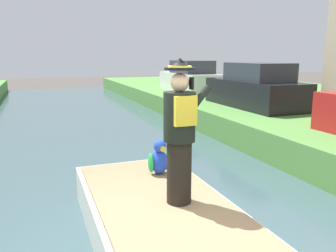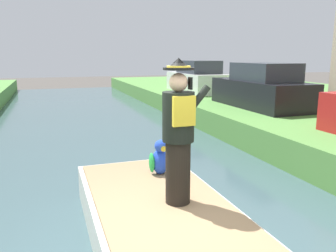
{
  "view_description": "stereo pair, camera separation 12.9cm",
  "coord_description": "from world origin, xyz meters",
  "px_view_note": "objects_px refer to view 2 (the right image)",
  "views": [
    {
      "loc": [
        -1.42,
        -3.42,
        2.59
      ],
      "look_at": [
        0.26,
        1.02,
        1.61
      ],
      "focal_mm": 36.79,
      "sensor_mm": 36.0,
      "label": 1
    },
    {
      "loc": [
        -1.3,
        -3.47,
        2.59
      ],
      "look_at": [
        0.26,
        1.02,
        1.61
      ],
      "focal_mm": 36.79,
      "sensor_mm": 36.0,
      "label": 2
    }
  ],
  "objects_px": {
    "parked_car_dark": "(261,89)",
    "parked_car_white": "(197,79)",
    "boat": "(164,227)",
    "parrot_plush": "(160,159)",
    "person_pirate": "(179,133)"
  },
  "relations": [
    {
      "from": "person_pirate",
      "to": "parrot_plush",
      "type": "distance_m",
      "value": 1.31
    },
    {
      "from": "person_pirate",
      "to": "parrot_plush",
      "type": "height_order",
      "value": "person_pirate"
    },
    {
      "from": "boat",
      "to": "parrot_plush",
      "type": "relative_size",
      "value": 7.38
    },
    {
      "from": "parked_car_white",
      "to": "person_pirate",
      "type": "bearing_deg",
      "value": -114.96
    },
    {
      "from": "parrot_plush",
      "to": "parked_car_white",
      "type": "relative_size",
      "value": 0.14
    },
    {
      "from": "parrot_plush",
      "to": "parked_car_white",
      "type": "distance_m",
      "value": 11.68
    },
    {
      "from": "person_pirate",
      "to": "parked_car_white",
      "type": "relative_size",
      "value": 0.46
    },
    {
      "from": "boat",
      "to": "parked_car_dark",
      "type": "bearing_deg",
      "value": 47.89
    },
    {
      "from": "parked_car_dark",
      "to": "parked_car_white",
      "type": "bearing_deg",
      "value": 90.0
    },
    {
      "from": "parrot_plush",
      "to": "person_pirate",
      "type": "bearing_deg",
      "value": -95.91
    },
    {
      "from": "boat",
      "to": "parked_car_dark",
      "type": "distance_m",
      "value": 8.38
    },
    {
      "from": "parked_car_dark",
      "to": "boat",
      "type": "bearing_deg",
      "value": -132.11
    },
    {
      "from": "person_pirate",
      "to": "parked_car_dark",
      "type": "relative_size",
      "value": 0.46
    },
    {
      "from": "parked_car_dark",
      "to": "person_pirate",
      "type": "bearing_deg",
      "value": -131.13
    },
    {
      "from": "boat",
      "to": "parked_car_white",
      "type": "relative_size",
      "value": 1.05
    }
  ]
}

